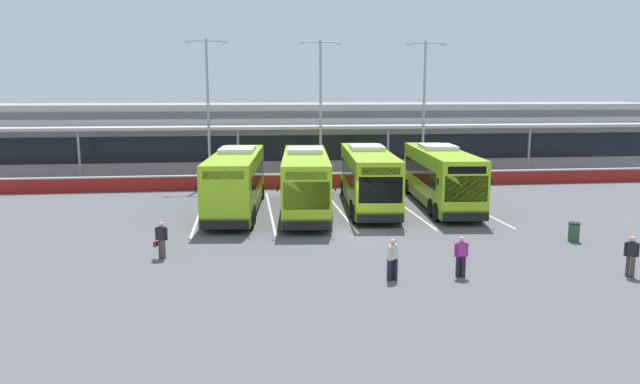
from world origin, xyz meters
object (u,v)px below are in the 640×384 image
coach_bus_right_centre (440,178)px  litter_bin (574,232)px  pedestrian_near_bin (461,255)px  lamp_post_east (424,102)px  coach_bus_left_centre (305,183)px  pedestrian_in_dark_coat (393,258)px  lamp_post_west (208,103)px  pedestrian_child (631,255)px  lamp_post_centre (321,102)px  coach_bus_leftmost (236,182)px  coach_bus_centre (368,179)px  pedestrian_with_handbag (161,239)px

coach_bus_right_centre → litter_bin: bearing=-70.1°
pedestrian_near_bin → lamp_post_east: size_ratio=0.15×
coach_bus_left_centre → coach_bus_right_centre: bearing=7.1°
pedestrian_in_dark_coat → litter_bin: bearing=25.6°
coach_bus_right_centre → lamp_post_east: bearing=79.3°
litter_bin → lamp_post_west: bearing=132.2°
coach_bus_left_centre → coach_bus_right_centre: size_ratio=1.00×
coach_bus_right_centre → pedestrian_in_dark_coat: (-6.63, -14.57, -0.91)m
pedestrian_child → lamp_post_centre: (-8.95, 25.85, 5.42)m
pedestrian_near_bin → coach_bus_leftmost: bearing=121.9°
coach_bus_leftmost → lamp_post_east: (14.70, 11.04, 4.50)m
pedestrian_near_bin → coach_bus_centre: bearing=92.7°
pedestrian_with_handbag → pedestrian_in_dark_coat: same height
coach_bus_centre → litter_bin: (8.11, -9.87, -1.32)m
coach_bus_right_centre → coach_bus_centre: bearing=177.9°
litter_bin → coach_bus_centre: bearing=129.4°
coach_bus_left_centre → coach_bus_right_centre: same height
pedestrian_near_bin → lamp_post_centre: 25.76m
coach_bus_leftmost → pedestrian_child: coach_bus_leftmost is taller
lamp_post_west → lamp_post_east: (16.86, 0.10, 0.00)m
coach_bus_left_centre → pedestrian_with_handbag: size_ratio=7.61×
pedestrian_near_bin → litter_bin: 8.84m
coach_bus_leftmost → litter_bin: 18.74m
coach_bus_right_centre → lamp_post_west: bearing=144.6°
coach_bus_centre → lamp_post_east: size_ratio=1.12×
pedestrian_in_dark_coat → pedestrian_near_bin: bearing=1.1°
coach_bus_leftmost → lamp_post_west: size_ratio=1.12×
coach_bus_right_centre → pedestrian_near_bin: (-3.89, -14.52, -0.91)m
coach_bus_centre → lamp_post_west: lamp_post_west is taller
coach_bus_right_centre → pedestrian_with_handbag: (-15.81, -10.36, -0.93)m
pedestrian_child → lamp_post_centre: size_ratio=0.15×
coach_bus_leftmost → pedestrian_child: (15.38, -14.90, -0.91)m
pedestrian_child → lamp_post_west: size_ratio=0.15×
coach_bus_centre → coach_bus_leftmost: bearing=-176.0°
pedestrian_in_dark_coat → lamp_post_centre: 25.71m
coach_bus_leftmost → coach_bus_left_centre: bearing=-9.4°
lamp_post_west → lamp_post_centre: same height
coach_bus_leftmost → coach_bus_centre: same height
pedestrian_near_bin → lamp_post_west: size_ratio=0.15×
coach_bus_left_centre → coach_bus_centre: same height
coach_bus_centre → coach_bus_right_centre: 4.60m
lamp_post_centre → lamp_post_west: bearing=-180.0°
coach_bus_right_centre → lamp_post_west: (-14.86, 10.55, 4.50)m
litter_bin → pedestrian_with_handbag: bearing=-178.1°
coach_bus_right_centre → lamp_post_east: size_ratio=1.12×
coach_bus_centre → lamp_post_east: (6.60, 10.48, 4.50)m
coach_bus_left_centre → lamp_post_east: lamp_post_east is taller
coach_bus_centre → lamp_post_east: bearing=57.8°
lamp_post_west → lamp_post_centre: (8.59, 0.01, 0.00)m
coach_bus_right_centre → lamp_post_west: 18.77m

